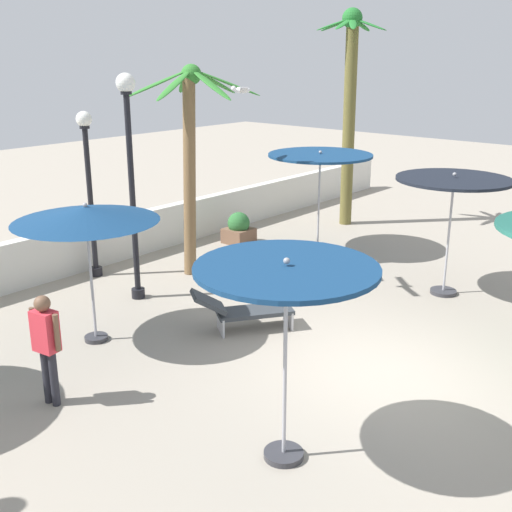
% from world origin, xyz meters
% --- Properties ---
extents(ground_plane, '(56.00, 56.00, 0.00)m').
position_xyz_m(ground_plane, '(0.00, 0.00, 0.00)').
color(ground_plane, '#9E9384').
extents(boundary_wall, '(25.20, 0.30, 1.08)m').
position_xyz_m(boundary_wall, '(0.00, 8.09, 0.54)').
color(boundary_wall, silver).
rests_on(boundary_wall, ground_plane).
extents(patio_umbrella_0, '(2.49, 2.49, 2.53)m').
position_xyz_m(patio_umbrella_0, '(-2.32, 4.63, 2.31)').
color(patio_umbrella_0, '#333338').
rests_on(patio_umbrella_0, ground_plane).
extents(patio_umbrella_2, '(2.61, 2.61, 2.62)m').
position_xyz_m(patio_umbrella_2, '(4.67, 4.75, 2.34)').
color(patio_umbrella_2, '#333338').
rests_on(patio_umbrella_2, ground_plane).
extents(patio_umbrella_3, '(2.34, 2.34, 2.62)m').
position_xyz_m(patio_umbrella_3, '(3.94, 0.92, 2.29)').
color(patio_umbrella_3, '#333338').
rests_on(patio_umbrella_3, ground_plane).
extents(patio_umbrella_4, '(2.18, 2.18, 2.68)m').
position_xyz_m(patio_umbrella_4, '(-2.84, -0.08, 2.36)').
color(patio_umbrella_4, '#333338').
rests_on(patio_umbrella_4, ground_plane).
extents(palm_tree_0, '(3.00, 2.95, 4.71)m').
position_xyz_m(palm_tree_0, '(1.43, 6.00, 3.07)').
color(palm_tree_0, brown).
rests_on(palm_tree_0, ground_plane).
extents(palm_tree_1, '(1.99, 1.99, 6.11)m').
position_xyz_m(palm_tree_1, '(7.47, 5.75, 3.71)').
color(palm_tree_1, brown).
rests_on(palm_tree_1, ground_plane).
extents(lamp_post_0, '(0.34, 0.34, 3.74)m').
position_xyz_m(lamp_post_0, '(-0.23, 7.53, 2.21)').
color(lamp_post_0, black).
rests_on(lamp_post_0, ground_plane).
extents(lamp_post_2, '(0.38, 0.38, 4.57)m').
position_xyz_m(lamp_post_2, '(-0.49, 5.69, 2.83)').
color(lamp_post_2, black).
rests_on(lamp_post_2, ground_plane).
extents(lounge_chair_0, '(1.85, 1.51, 0.83)m').
position_xyz_m(lounge_chair_0, '(-0.28, 2.92, 0.40)').
color(lounge_chair_0, '#B7B7BC').
rests_on(lounge_chair_0, ground_plane).
extents(guest_3, '(0.30, 0.55, 1.70)m').
position_xyz_m(guest_3, '(-4.04, 3.30, 1.03)').
color(guest_3, '#26262D').
rests_on(guest_3, ground_plane).
extents(seagull_0, '(0.96, 0.97, 0.15)m').
position_xyz_m(seagull_0, '(1.06, 4.11, 4.25)').
color(seagull_0, white).
extents(planter, '(0.70, 0.70, 0.85)m').
position_xyz_m(planter, '(3.91, 6.82, 0.38)').
color(planter, brown).
rests_on(planter, ground_plane).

